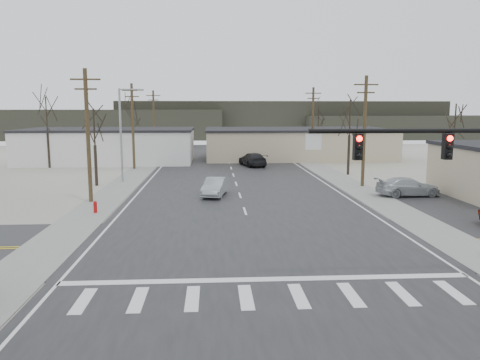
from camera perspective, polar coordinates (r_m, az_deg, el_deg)
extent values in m
plane|color=silver|center=(24.73, 1.90, -7.87)|extent=(140.00, 140.00, 0.00)
cube|color=black|center=(39.30, -0.10, -1.65)|extent=(18.00, 110.00, 0.05)
cube|color=black|center=(24.73, 1.90, -7.82)|extent=(90.00, 10.00, 0.04)
cube|color=gray|center=(44.96, -14.09, -0.60)|extent=(3.00, 90.00, 0.06)
cube|color=gray|center=(45.99, 12.84, -0.35)|extent=(3.00, 90.00, 0.06)
cylinder|color=black|center=(19.10, 20.85, 5.62)|extent=(8.40, 0.18, 0.18)
cube|color=black|center=(19.66, 23.96, 3.76)|extent=(0.32, 0.30, 1.00)
cube|color=black|center=(18.32, 14.16, 3.94)|extent=(0.32, 0.30, 1.00)
sphere|color=#FF0C05|center=(19.49, 24.24, 4.65)|extent=(0.22, 0.22, 0.22)
sphere|color=#FF0C05|center=(18.14, 14.36, 4.90)|extent=(0.22, 0.22, 0.22)
cube|color=silver|center=(17.87, 8.96, 4.62)|extent=(0.60, 0.04, 0.60)
cylinder|color=#A50C0C|center=(33.29, -17.22, -3.34)|extent=(0.24, 0.24, 0.70)
sphere|color=#A50C0C|center=(33.21, -17.26, -2.66)|extent=(0.24, 0.24, 0.24)
cube|color=silver|center=(65.28, -15.59, 3.96)|extent=(22.00, 12.00, 4.20)
cube|color=black|center=(65.15, -15.67, 5.93)|extent=(22.30, 12.30, 0.30)
cube|color=tan|center=(68.89, 6.87, 4.36)|extent=(26.00, 14.00, 4.00)
cube|color=black|center=(68.77, 6.90, 6.14)|extent=(26.30, 14.30, 0.30)
cylinder|color=#4D3C23|center=(36.87, -18.04, 5.05)|extent=(0.30, 0.30, 10.00)
cube|color=#4D3C23|center=(36.88, -18.35, 11.57)|extent=(2.20, 0.12, 0.12)
cube|color=#4D3C23|center=(36.84, -18.30, 10.49)|extent=(1.60, 0.12, 0.12)
cylinder|color=#4D3C23|center=(56.43, -12.93, 6.33)|extent=(0.30, 0.30, 10.00)
cube|color=#4D3C23|center=(56.43, -13.07, 10.60)|extent=(2.20, 0.12, 0.12)
cube|color=#4D3C23|center=(56.41, -13.05, 9.89)|extent=(1.60, 0.12, 0.12)
cylinder|color=#4D3C23|center=(76.21, -10.45, 6.94)|extent=(0.30, 0.30, 10.00)
cube|color=#4D3C23|center=(76.22, -10.53, 10.09)|extent=(2.20, 0.12, 0.12)
cube|color=#4D3C23|center=(76.20, -10.52, 9.57)|extent=(1.60, 0.12, 0.12)
cylinder|color=#4D3C23|center=(43.86, 14.92, 5.68)|extent=(0.30, 0.30, 10.00)
cube|color=#4D3C23|center=(43.87, 15.13, 11.16)|extent=(2.20, 0.12, 0.12)
cube|color=#4D3C23|center=(43.84, 15.10, 10.25)|extent=(1.60, 0.12, 0.12)
cylinder|color=#4D3C23|center=(65.11, 8.85, 6.72)|extent=(0.30, 0.30, 10.00)
cube|color=#4D3C23|center=(65.11, 8.93, 10.41)|extent=(2.20, 0.12, 0.12)
cube|color=#4D3C23|center=(65.09, 8.92, 9.80)|extent=(1.60, 0.12, 0.12)
cylinder|color=gray|center=(46.53, -14.32, 5.23)|extent=(0.20, 0.20, 9.00)
cylinder|color=gray|center=(46.32, -13.29, 10.71)|extent=(2.00, 0.12, 0.12)
cube|color=gray|center=(46.16, -12.04, 10.69)|extent=(0.60, 0.25, 0.18)
cylinder|color=#2D251B|center=(45.23, -17.16, 1.69)|extent=(0.28, 0.28, 3.75)
cylinder|color=#2D251B|center=(44.97, -17.35, 5.96)|extent=(0.14, 0.14, 3.75)
cylinder|color=#2D251B|center=(51.98, 13.10, 2.98)|extent=(0.28, 0.28, 4.25)
cylinder|color=#2D251B|center=(51.76, 13.24, 7.19)|extent=(0.14, 0.14, 4.25)
cylinder|color=#2D251B|center=(70.77, -12.99, 4.51)|extent=(0.28, 0.28, 4.50)
cylinder|color=#2D251B|center=(70.61, -13.11, 7.79)|extent=(0.14, 0.14, 4.50)
cylinder|color=#2D251B|center=(77.71, 9.46, 4.77)|extent=(0.28, 0.28, 4.00)
cylinder|color=#2D251B|center=(77.56, 9.53, 7.43)|extent=(0.14, 0.14, 4.00)
cylinder|color=#2D251B|center=(51.88, 24.48, 2.28)|extent=(0.28, 0.28, 4.00)
cylinder|color=#2D251B|center=(51.66, 24.73, 6.25)|extent=(0.14, 0.14, 4.00)
cylinder|color=#2D251B|center=(61.11, -22.30, 3.48)|extent=(0.28, 0.28, 4.50)
cylinder|color=#2D251B|center=(60.93, -22.52, 7.28)|extent=(0.14, 0.14, 4.50)
cube|color=#333026|center=(120.23, -19.32, 6.43)|extent=(70.00, 18.00, 7.00)
cube|color=#333026|center=(120.87, 4.86, 7.36)|extent=(80.00, 18.00, 9.00)
cube|color=#333026|center=(125.11, 21.42, 6.05)|extent=(60.00, 18.00, 5.50)
imported|color=gray|center=(38.13, -3.06, -0.83)|extent=(2.36, 4.63, 1.46)
imported|color=black|center=(58.29, 1.54, 2.53)|extent=(3.54, 6.00, 1.63)
imported|color=black|center=(86.86, -6.48, 4.43)|extent=(2.57, 4.68, 1.51)
imported|color=#9EA3A8|center=(40.38, 19.79, -0.79)|extent=(5.24, 2.39, 1.49)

